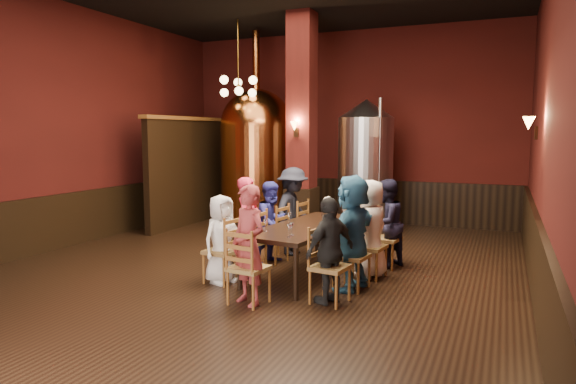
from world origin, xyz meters
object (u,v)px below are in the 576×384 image
at_px(person_1, 249,225).
at_px(copper_kettle, 257,155).
at_px(rose_vase, 328,203).
at_px(steel_vessel, 365,166).
at_px(person_2, 272,222).
at_px(person_0, 222,239).
at_px(dining_table, 308,229).

xyz_separation_m(person_1, copper_kettle, (-1.78, 3.87, 0.88)).
bearing_deg(rose_vase, steel_vessel, 91.28).
xyz_separation_m(person_1, person_2, (0.09, 0.65, -0.06)).
relative_size(person_0, person_1, 0.86).
height_order(person_2, steel_vessel, steel_vessel).
height_order(steel_vessel, rose_vase, steel_vessel).
height_order(person_2, copper_kettle, copper_kettle).
relative_size(person_1, rose_vase, 4.59).
relative_size(person_2, steel_vessel, 0.47).
relative_size(dining_table, copper_kettle, 0.57).
relative_size(person_1, steel_vessel, 0.52).
xyz_separation_m(person_0, steel_vessel, (0.89, 4.55, 0.78)).
height_order(person_1, person_2, person_1).
bearing_deg(person_0, steel_vessel, 8.77).
relative_size(person_2, rose_vase, 4.22).
distance_m(steel_vessel, rose_vase, 2.70).
distance_m(copper_kettle, rose_vase, 3.79).
bearing_deg(rose_vase, person_0, -116.61).
xyz_separation_m(person_2, copper_kettle, (-1.87, 3.21, 0.94)).
bearing_deg(steel_vessel, person_1, -101.58).
height_order(person_0, person_2, person_2).
bearing_deg(rose_vase, person_1, -124.94).
distance_m(dining_table, person_1, 0.91).
xyz_separation_m(copper_kettle, rose_vase, (2.64, -2.64, -0.65)).
bearing_deg(copper_kettle, rose_vase, -45.01).
xyz_separation_m(person_1, steel_vessel, (0.80, 3.89, 0.68)).
height_order(person_1, steel_vessel, steel_vessel).
height_order(person_1, rose_vase, person_1).
bearing_deg(person_2, person_0, -166.43).
bearing_deg(copper_kettle, person_2, -59.78).
relative_size(dining_table, person_1, 1.73).
bearing_deg(dining_table, steel_vessel, 99.13).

